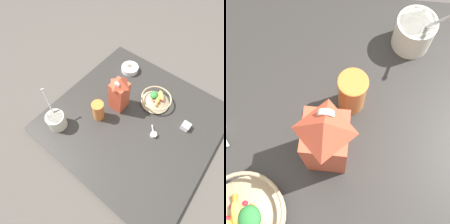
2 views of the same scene
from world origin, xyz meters
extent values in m
plane|color=#4C4742|center=(0.00, 0.00, 0.00)|extent=(6.00, 6.00, 0.00)
cube|color=#2D2B28|center=(0.00, 0.00, 0.02)|extent=(0.97, 0.97, 0.03)
cylinder|color=tan|center=(0.04, 0.18, 0.04)|extent=(0.10, 0.10, 0.01)
cone|color=tan|center=(0.04, 0.18, 0.07)|extent=(0.19, 0.19, 0.05)
torus|color=tan|center=(0.04, 0.18, 0.09)|extent=(0.20, 0.20, 0.01)
ellipsoid|color=#EFD64C|center=(0.06, 0.22, 0.08)|extent=(0.07, 0.08, 0.03)
ellipsoid|color=#EFD64C|center=(0.04, 0.21, 0.08)|extent=(0.07, 0.07, 0.02)
ellipsoid|color=#EFD64C|center=(0.05, 0.19, 0.08)|extent=(0.06, 0.08, 0.03)
cylinder|color=orange|center=(0.06, 0.16, 0.07)|extent=(0.02, 0.05, 0.01)
cylinder|color=orange|center=(0.06, 0.19, 0.08)|extent=(0.02, 0.04, 0.02)
cylinder|color=orange|center=(0.03, 0.17, 0.07)|extent=(0.02, 0.04, 0.01)
sphere|color=red|center=(0.02, 0.19, 0.07)|extent=(0.01, 0.01, 0.01)
sphere|color=red|center=(0.04, 0.16, 0.07)|extent=(0.01, 0.01, 0.01)
sphere|color=red|center=(0.00, 0.22, 0.08)|extent=(0.02, 0.02, 0.02)
sphere|color=red|center=(0.07, 0.17, 0.08)|extent=(0.02, 0.02, 0.02)
sphere|color=red|center=(0.03, 0.22, 0.08)|extent=(0.02, 0.02, 0.02)
sphere|color=red|center=(0.08, 0.20, 0.08)|extent=(0.02, 0.02, 0.02)
ellipsoid|color=#2D7F38|center=(0.02, 0.19, 0.10)|extent=(0.06, 0.07, 0.03)
cube|color=#CC4C33|center=(-0.13, 0.01, 0.14)|extent=(0.09, 0.09, 0.21)
pyramid|color=#CC4C33|center=(-0.13, 0.01, 0.27)|extent=(0.09, 0.09, 0.05)
cylinder|color=white|center=(-0.13, -0.01, 0.27)|extent=(0.03, 0.01, 0.03)
cylinder|color=silver|center=(-0.33, -0.33, 0.08)|extent=(0.11, 0.11, 0.10)
cylinder|color=white|center=(-0.33, -0.33, 0.12)|extent=(0.10, 0.10, 0.02)
cylinder|color=silver|center=(-0.38, -0.31, 0.18)|extent=(0.10, 0.06, 0.18)
ellipsoid|color=silver|center=(-0.42, -0.29, 0.27)|extent=(0.02, 0.02, 0.01)
cylinder|color=orange|center=(-0.18, -0.13, 0.10)|extent=(0.07, 0.07, 0.14)
torus|color=orange|center=(-0.18, -0.13, 0.17)|extent=(0.07, 0.07, 0.01)
cube|color=silver|center=(0.28, 0.14, 0.05)|extent=(0.05, 0.05, 0.04)
cube|color=brown|center=(0.28, 0.14, 0.05)|extent=(0.04, 0.04, 0.02)
cylinder|color=white|center=(0.16, -0.03, 0.05)|extent=(0.04, 0.04, 0.03)
cylinder|color=white|center=(0.14, 0.01, 0.05)|extent=(0.03, 0.04, 0.01)
cylinder|color=white|center=(-0.26, 0.31, 0.05)|extent=(0.12, 0.12, 0.04)
sphere|color=silver|center=(-0.28, 0.31, 0.09)|extent=(0.04, 0.04, 0.04)
camera|label=1|loc=(0.23, -0.50, 1.00)|focal=28.00mm
camera|label=2|loc=(-0.17, 0.17, 0.82)|focal=50.00mm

